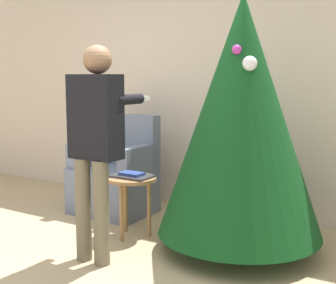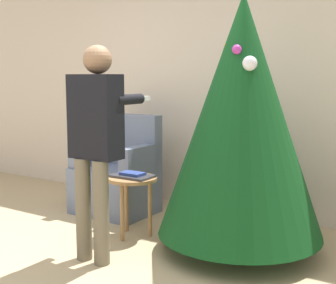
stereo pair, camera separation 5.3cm
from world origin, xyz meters
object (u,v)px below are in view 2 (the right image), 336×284
at_px(christmas_tree, 241,116).
at_px(person_standing, 96,135).
at_px(armchair, 117,177).
at_px(side_stool, 133,187).

bearing_deg(christmas_tree, person_standing, -138.37).
distance_m(armchair, person_standing, 1.43).
bearing_deg(armchair, christmas_tree, -12.51).
distance_m(person_standing, side_stool, 0.78).
xyz_separation_m(christmas_tree, side_stool, (-0.94, -0.18, -0.65)).
bearing_deg(side_stool, person_standing, -80.50).
relative_size(armchair, side_stool, 1.90).
xyz_separation_m(armchair, side_stool, (0.59, -0.52, 0.08)).
relative_size(christmas_tree, person_standing, 1.25).
bearing_deg(armchair, side_stool, -41.02).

